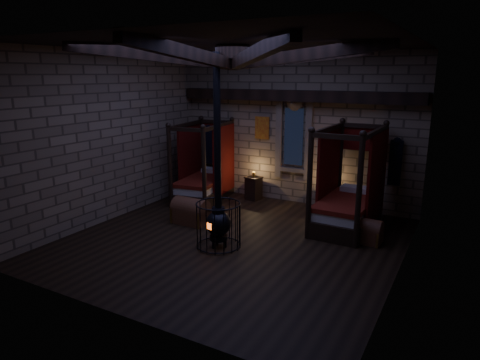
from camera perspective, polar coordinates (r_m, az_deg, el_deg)
The scene contains 8 objects.
room at distance 9.05m, azimuth -0.69°, elevation 14.68°, with size 7.02×7.02×4.29m.
bed_left at distance 12.70m, azimuth -4.75°, elevation -0.09°, with size 1.45×2.30×2.26m.
bed_right at distance 10.65m, azimuth 14.18°, elevation -3.01°, with size 1.28×2.34×2.42m.
trunk_left at distance 10.75m, azimuth -6.57°, elevation -4.23°, with size 0.91×0.60×0.66m.
trunk_right at distance 9.92m, azimuth 16.22°, elevation -6.58°, with size 0.77×0.51×0.55m.
nightstand_left at distance 12.65m, azimuth 1.82°, elevation -1.05°, with size 0.50×0.48×0.84m.
nightstand_right at distance 11.87m, azimuth 11.29°, elevation -2.41°, with size 0.47×0.45×0.72m.
stove at distance 9.15m, azimuth -2.90°, elevation -5.37°, with size 0.96×0.96×4.05m.
Camera 1 is at (4.46, -7.78, 3.63)m, focal length 32.00 mm.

